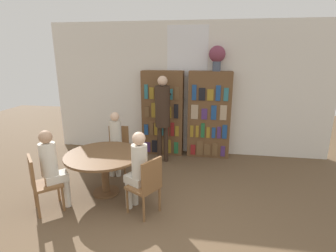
{
  "coord_description": "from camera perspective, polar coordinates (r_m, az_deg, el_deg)",
  "views": [
    {
      "loc": [
        0.54,
        -2.61,
        2.32
      ],
      "look_at": [
        -0.19,
        1.86,
        1.05
      ],
      "focal_mm": 28.0,
      "sensor_mm": 36.0,
      "label": 1
    }
  ],
  "objects": [
    {
      "name": "bookshelf_right",
      "position": [
        5.98,
        8.92,
        2.37
      ],
      "size": [
        0.94,
        0.34,
        1.94
      ],
      "color": "brown",
      "rests_on": "ground_plane"
    },
    {
      "name": "wall_back",
      "position": [
        6.1,
        4.12,
        7.94
      ],
      "size": [
        6.4,
        0.07,
        3.0
      ],
      "color": "silver",
      "rests_on": "ground_plane"
    },
    {
      "name": "seated_reader_left",
      "position": [
        5.18,
        -11.38,
        -3.1
      ],
      "size": [
        0.26,
        0.36,
        1.23
      ],
      "rotation": [
        0.0,
        0.0,
        -3.03
      ],
      "color": "beige",
      "rests_on": "ground_plane"
    },
    {
      "name": "seated_reader_back",
      "position": [
        4.3,
        -23.85,
        -7.81
      ],
      "size": [
        0.4,
        0.39,
        1.25
      ],
      "rotation": [
        0.0,
        0.0,
        -0.83
      ],
      "color": "silver",
      "rests_on": "ground_plane"
    },
    {
      "name": "chair_left_side",
      "position": [
        5.42,
        -10.79,
        -4.33
      ],
      "size": [
        0.44,
        0.44,
        0.89
      ],
      "rotation": [
        0.0,
        0.0,
        -3.03
      ],
      "color": "brown",
      "rests_on": "ground_plane"
    },
    {
      "name": "flower_vase",
      "position": [
        5.83,
        10.65,
        14.82
      ],
      "size": [
        0.35,
        0.35,
        0.53
      ],
      "color": "#475166",
      "rests_on": "bookshelf_right"
    },
    {
      "name": "ground_plane",
      "position": [
        3.53,
        -2.06,
        -25.33
      ],
      "size": [
        16.0,
        16.0,
        0.0
      ],
      "primitive_type": "plane",
      "color": "brown"
    },
    {
      "name": "librarian_standing",
      "position": [
        5.54,
        -1.16,
        3.51
      ],
      "size": [
        0.31,
        0.58,
        1.87
      ],
      "color": "#332319",
      "rests_on": "ground_plane"
    },
    {
      "name": "chair_near_camera",
      "position": [
        4.37,
        -25.94,
        -10.73
      ],
      "size": [
        0.57,
        0.57,
        0.89
      ],
      "rotation": [
        0.0,
        0.0,
        -0.83
      ],
      "color": "brown",
      "rests_on": "ground_plane"
    },
    {
      "name": "bookshelf_left",
      "position": [
        6.07,
        -1.14,
        2.77
      ],
      "size": [
        0.94,
        0.34,
        1.94
      ],
      "color": "brown",
      "rests_on": "ground_plane"
    },
    {
      "name": "chair_far_side",
      "position": [
        3.88,
        -4.61,
        -12.42
      ],
      "size": [
        0.55,
        0.55,
        0.89
      ],
      "rotation": [
        0.0,
        0.0,
        1.05
      ],
      "color": "brown",
      "rests_on": "ground_plane"
    },
    {
      "name": "seated_reader_right",
      "position": [
        3.91,
        -6.67,
        -8.89
      ],
      "size": [
        0.39,
        0.36,
        1.25
      ],
      "rotation": [
        0.0,
        0.0,
        1.05
      ],
      "color": "beige",
      "rests_on": "ground_plane"
    },
    {
      "name": "reading_table",
      "position": [
        4.5,
        -13.74,
        -7.22
      ],
      "size": [
        1.27,
        1.27,
        0.71
      ],
      "color": "brown",
      "rests_on": "ground_plane"
    }
  ]
}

